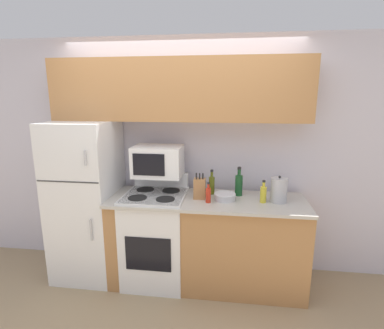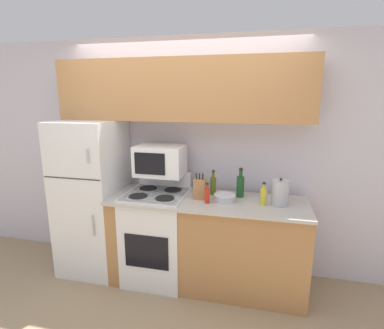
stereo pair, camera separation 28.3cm
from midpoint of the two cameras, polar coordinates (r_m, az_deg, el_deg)
The scene contains 14 objects.
ground_plane at distance 3.24m, azimuth -6.73°, elevation -23.87°, with size 12.00×12.00×0.00m, color tan.
wall_back at distance 3.36m, azimuth -4.34°, elevation 1.52°, with size 8.00×0.05×2.55m.
lower_cabinets at distance 3.20m, azimuth 0.21°, elevation -14.41°, with size 1.96×0.66×0.94m.
refrigerator at distance 3.47m, azimuth -21.66°, elevation -6.38°, with size 0.64×0.70×1.69m.
upper_cabinets at distance 3.10m, azimuth -5.32°, elevation 13.93°, with size 2.60×0.34×0.62m.
stove at distance 3.28m, azimuth -9.38°, elevation -13.35°, with size 0.62×0.64×1.12m.
microwave at distance 3.13m, azimuth -9.08°, elevation 0.62°, with size 0.50×0.37×0.31m.
knife_block at distance 2.98m, azimuth -1.27°, elevation -4.63°, with size 0.11×0.09×0.26m.
bowl at distance 2.96m, azimuth 3.55°, elevation -6.13°, with size 0.22×0.22×0.07m.
bottle_olive_oil at distance 3.11m, azimuth 1.17°, elevation -3.86°, with size 0.06×0.06×0.26m.
bottle_wine_green at distance 3.08m, azimuth 6.32°, elevation -3.80°, with size 0.08×0.08×0.30m.
bottle_cooking_spray at distance 2.92m, azimuth 10.74°, elevation -5.54°, with size 0.06×0.06×0.22m.
bottle_hot_sauce at distance 2.87m, azimuth 0.29°, elevation -5.80°, with size 0.05×0.05×0.20m.
kettle at distance 2.96m, azimuth 13.61°, elevation -4.79°, with size 0.16×0.16×0.26m.
Camera 1 is at (0.54, -2.53, 1.94)m, focal length 28.00 mm.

